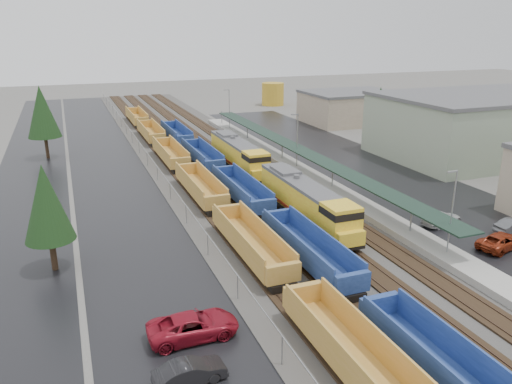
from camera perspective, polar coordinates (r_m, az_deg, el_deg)
ballast_strip at (r=75.72m, az=-5.16°, el=3.69°), size 20.00×160.00×0.08m
trackbed at (r=75.69m, az=-5.16°, el=3.77°), size 14.60×160.00×0.22m
west_parking_lot at (r=73.25m, az=-16.51°, el=2.47°), size 10.00×160.00×0.02m
west_road at (r=73.28m, az=-24.29°, el=1.59°), size 9.00×160.00×0.02m
east_commuter_lot at (r=74.41m, az=11.28°, el=3.12°), size 16.00×100.00×0.02m
station_platform at (r=69.74m, az=4.66°, el=3.02°), size 3.00×80.00×8.00m
chainlink_fence at (r=71.92m, az=-12.15°, el=3.86°), size 0.08×160.04×2.02m
industrial_buildings at (r=81.95m, az=24.31°, el=6.28°), size 32.52×75.30×9.50m
distant_hills at (r=231.29m, az=-4.83°, el=13.48°), size 301.00×140.00×25.20m
tree_west_near at (r=42.73m, az=-22.85°, el=-1.18°), size 3.96×3.96×9.00m
tree_west_far at (r=81.52m, az=-23.26°, el=8.42°), size 4.84×4.84×11.00m
tree_east at (r=84.53m, az=13.92°, el=9.21°), size 4.40×4.40×10.00m
locomotive_lead at (r=50.59m, az=5.84°, el=-1.12°), size 2.86×18.83×4.26m
locomotive_trail at (r=69.17m, az=-1.98°, el=4.27°), size 2.86×18.83×4.26m
well_string_yellow at (r=58.73m, az=-6.40°, el=0.53°), size 2.83×116.77×2.51m
well_string_blue at (r=49.53m, az=1.55°, el=-2.76°), size 2.83×100.23×2.51m
storage_tank at (r=130.44m, az=1.94°, el=11.12°), size 5.65×5.65×5.65m
parked_car_west_b at (r=29.83m, az=-7.55°, el=-19.79°), size 1.77×4.25×1.37m
parked_car_west_c at (r=33.32m, az=-7.18°, el=-14.95°), size 2.76×5.90×1.63m
parked_car_east_b at (r=50.21m, az=26.19°, el=-5.08°), size 3.51×5.51×1.41m
parked_car_east_c at (r=53.78m, az=20.44°, el=-2.86°), size 2.70×4.92×1.35m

